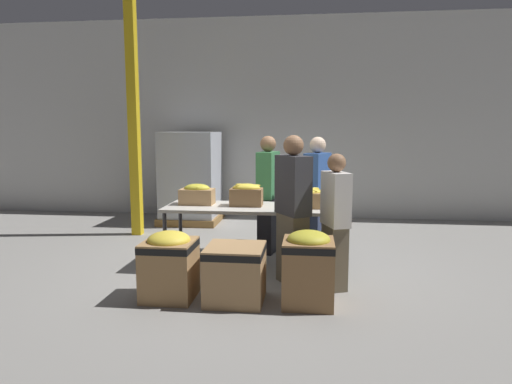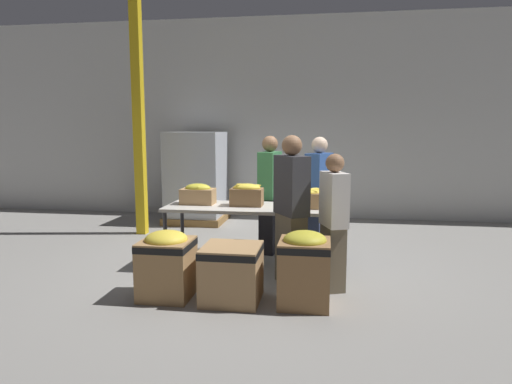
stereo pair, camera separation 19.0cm
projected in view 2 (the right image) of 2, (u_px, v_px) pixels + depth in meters
ground_plane at (251, 266)px, 6.02m from camera, size 30.00×30.00×0.00m
wall_back at (279, 119)px, 9.22m from camera, size 16.00×0.08×4.00m
sorting_table at (251, 211)px, 5.92m from camera, size 2.20×0.81×0.81m
banana_box_0 at (198, 194)px, 6.06m from camera, size 0.44×0.27×0.27m
banana_box_1 at (247, 194)px, 5.92m from camera, size 0.41×0.27×0.30m
banana_box_2 at (307, 198)px, 5.78m from camera, size 0.41×0.31×0.26m
volunteer_0 at (319, 198)px, 6.40m from camera, size 0.40×0.51×1.69m
volunteer_1 at (333, 223)px, 5.07m from camera, size 0.33×0.46×1.53m
volunteer_2 at (270, 195)px, 6.59m from camera, size 0.31×0.49×1.70m
volunteer_3 at (291, 211)px, 5.24m from camera, size 0.45×0.52×1.73m
donation_bin_0 at (167, 262)px, 4.87m from camera, size 0.54×0.54×0.73m
donation_bin_1 at (232, 271)px, 4.77m from camera, size 0.60×0.60×0.59m
donation_bin_2 at (304, 266)px, 4.65m from camera, size 0.52×0.52×0.78m
support_pillar at (139, 117)px, 7.63m from camera, size 0.16×0.16×4.00m
pallet_stack_0 at (196, 178)px, 8.82m from camera, size 1.11×1.11×1.74m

